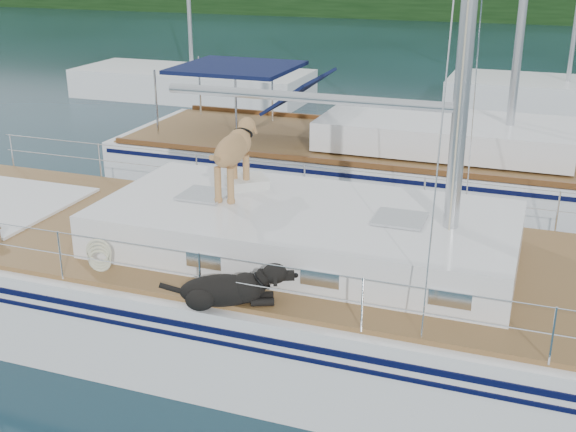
% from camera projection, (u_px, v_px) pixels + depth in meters
% --- Properties ---
extents(ground, '(120.00, 120.00, 0.00)m').
position_uv_depth(ground, '(249.00, 325.00, 9.91)').
color(ground, black).
rests_on(ground, ground).
extents(shore_bank, '(92.00, 1.00, 1.20)m').
position_uv_depth(shore_bank, '(506.00, 11.00, 50.34)').
color(shore_bank, '#595147').
rests_on(shore_bank, ground).
extents(main_sailboat, '(12.00, 4.05, 14.01)m').
position_uv_depth(main_sailboat, '(254.00, 282.00, 9.65)').
color(main_sailboat, white).
rests_on(main_sailboat, ground).
extents(neighbor_sailboat, '(11.00, 3.50, 13.30)m').
position_uv_depth(neighbor_sailboat, '(388.00, 169.00, 14.72)').
color(neighbor_sailboat, white).
rests_on(neighbor_sailboat, ground).
extents(bg_boat_west, '(8.00, 3.00, 11.65)m').
position_uv_depth(bg_boat_west, '(193.00, 84.00, 24.64)').
color(bg_boat_west, white).
rests_on(bg_boat_west, ground).
extents(bg_boat_center, '(7.20, 3.00, 11.65)m').
position_uv_depth(bg_boat_center, '(566.00, 97.00, 22.55)').
color(bg_boat_center, white).
rests_on(bg_boat_center, ground).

